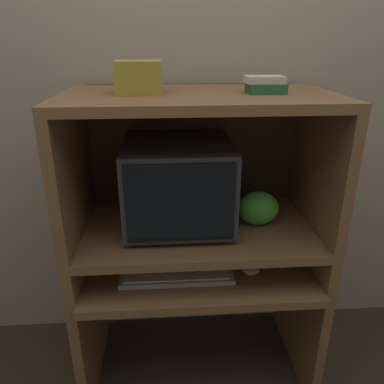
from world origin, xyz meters
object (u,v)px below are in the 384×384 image
object	(u,v)px
crt_monitor	(178,183)
storage_box	(139,77)
keyboard	(177,275)
mouse	(251,271)
book_stack	(265,85)
snack_bag	(258,208)

from	to	relation	value
crt_monitor	storage_box	bearing A→B (deg)	-169.34
keyboard	mouse	world-z (taller)	mouse
keyboard	storage_box	world-z (taller)	storage_box
crt_monitor	mouse	distance (m)	0.48
crt_monitor	mouse	bearing A→B (deg)	-27.26
crt_monitor	book_stack	xyz separation A→B (m)	(0.33, -0.05, 0.40)
mouse	keyboard	bearing A→B (deg)	-178.96
mouse	storage_box	xyz separation A→B (m)	(-0.44, 0.13, 0.77)
keyboard	mouse	distance (m)	0.31
mouse	storage_box	bearing A→B (deg)	163.82
storage_box	snack_bag	bearing A→B (deg)	-0.02
snack_bag	book_stack	xyz separation A→B (m)	(-0.01, -0.02, 0.52)
book_stack	storage_box	world-z (taller)	storage_box
crt_monitor	book_stack	size ratio (longest dim) A/B	3.05
keyboard	snack_bag	distance (m)	0.45
keyboard	book_stack	xyz separation A→B (m)	(0.34, 0.11, 0.75)
crt_monitor	book_stack	bearing A→B (deg)	-8.83
keyboard	mouse	size ratio (longest dim) A/B	6.49
keyboard	book_stack	size ratio (longest dim) A/B	3.21
keyboard	book_stack	distance (m)	0.83
mouse	storage_box	distance (m)	0.90
keyboard	book_stack	world-z (taller)	book_stack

